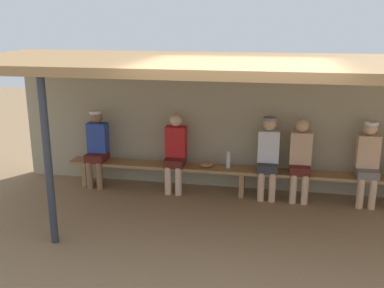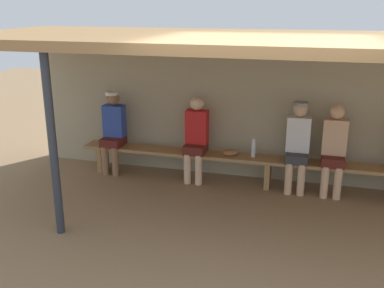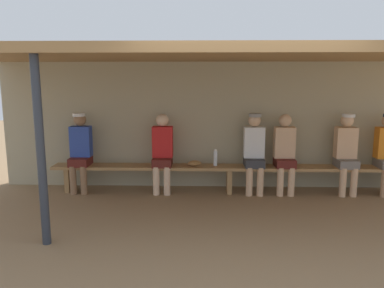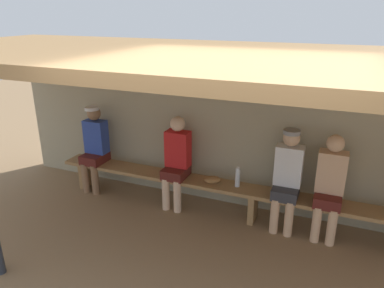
{
  "view_description": "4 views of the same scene",
  "coord_description": "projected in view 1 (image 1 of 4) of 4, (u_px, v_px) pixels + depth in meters",
  "views": [
    {
      "loc": [
        0.49,
        -5.46,
        2.85
      ],
      "look_at": [
        -0.81,
        1.37,
        0.9
      ],
      "focal_mm": 41.75,
      "sensor_mm": 36.0,
      "label": 1
    },
    {
      "loc": [
        0.57,
        -4.86,
        2.7
      ],
      "look_at": [
        -1.08,
        1.12,
        0.73
      ],
      "focal_mm": 41.75,
      "sensor_mm": 36.0,
      "label": 2
    },
    {
      "loc": [
        -0.45,
        -4.75,
        1.96
      ],
      "look_at": [
        -0.62,
        1.24,
        0.89
      ],
      "focal_mm": 35.72,
      "sensor_mm": 36.0,
      "label": 3
    },
    {
      "loc": [
        0.89,
        -2.79,
        2.72
      ],
      "look_at": [
        -0.8,
        1.33,
        1.07
      ],
      "focal_mm": 34.25,
      "sensor_mm": 36.0,
      "label": 4
    }
  ],
  "objects": [
    {
      "name": "ground_plane",
      "position": [
        232.0,
        238.0,
        6.02
      ],
      "size": [
        24.0,
        24.0,
        0.0
      ],
      "primitive_type": "plane",
      "color": "#8C6D4C"
    },
    {
      "name": "dugout_roof",
      "position": [
        241.0,
        64.0,
        6.07
      ],
      "size": [
        8.0,
        2.8,
        0.12
      ],
      "primitive_type": "cube",
      "color": "#9E7547",
      "rests_on": "back_wall"
    },
    {
      "name": "support_post",
      "position": [
        48.0,
        163.0,
        5.62
      ],
      "size": [
        0.1,
        0.1,
        2.2
      ],
      "primitive_type": "cylinder",
      "color": "#2D333D",
      "rests_on": "ground"
    },
    {
      "name": "water_bottle_green",
      "position": [
        228.0,
        160.0,
        7.39
      ],
      "size": [
        0.07,
        0.07,
        0.28
      ],
      "color": "silver",
      "rests_on": "bench"
    },
    {
      "name": "player_middle",
      "position": [
        300.0,
        157.0,
        7.13
      ],
      "size": [
        0.34,
        0.42,
        1.34
      ],
      "color": "#591E19",
      "rests_on": "ground"
    },
    {
      "name": "baseball_glove_tan",
      "position": [
        207.0,
        165.0,
        7.45
      ],
      "size": [
        0.29,
        0.26,
        0.09
      ],
      "primitive_type": "ellipsoid",
      "rotation": [
        0.0,
        0.0,
        3.59
      ],
      "color": "olive",
      "rests_on": "bench"
    },
    {
      "name": "bench",
      "position": [
        242.0,
        173.0,
        7.38
      ],
      "size": [
        6.0,
        0.36,
        0.46
      ],
      "color": "#9E7547",
      "rests_on": "ground"
    },
    {
      "name": "player_rightmost",
      "position": [
        97.0,
        145.0,
        7.75
      ],
      "size": [
        0.34,
        0.42,
        1.34
      ],
      "color": "#591E19",
      "rests_on": "ground"
    },
    {
      "name": "back_wall",
      "position": [
        246.0,
        125.0,
        7.62
      ],
      "size": [
        8.0,
        0.2,
        2.2
      ],
      "primitive_type": "cube",
      "color": "tan",
      "rests_on": "ground"
    },
    {
      "name": "player_shirtless_tan",
      "position": [
        368.0,
        159.0,
        6.94
      ],
      "size": [
        0.34,
        0.42,
        1.34
      ],
      "color": "slate",
      "rests_on": "ground"
    },
    {
      "name": "player_with_sunglasses",
      "position": [
        175.0,
        150.0,
        7.5
      ],
      "size": [
        0.34,
        0.42,
        1.34
      ],
      "color": "#591E19",
      "rests_on": "ground"
    },
    {
      "name": "player_in_blue",
      "position": [
        268.0,
        154.0,
        7.21
      ],
      "size": [
        0.34,
        0.42,
        1.34
      ],
      "color": "#333338",
      "rests_on": "ground"
    }
  ]
}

